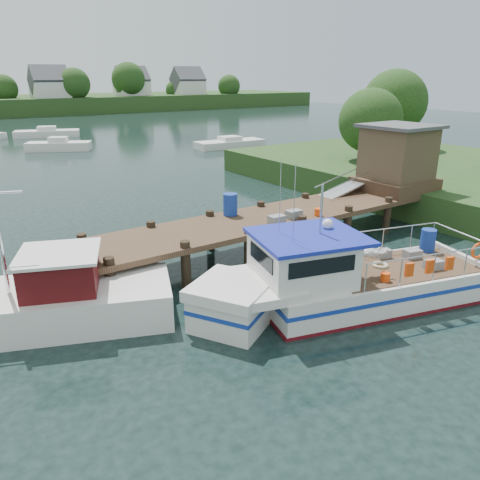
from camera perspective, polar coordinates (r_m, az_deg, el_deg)
ground_plane at (r=18.04m, az=-0.10°, el=-1.99°), size 160.00×160.00×0.00m
dock at (r=21.63m, az=14.36°, el=7.22°), size 16.60×3.00×4.78m
lobster_boat at (r=14.14m, az=11.61°, el=-5.06°), size 9.35×4.69×4.53m
work_boat at (r=14.16m, az=-24.32°, el=-7.00°), size 8.18×4.98×4.39m
moored_far at (r=58.65m, az=-22.45°, el=11.96°), size 7.31×4.45×1.18m
moored_b at (r=47.23m, az=-21.21°, el=10.68°), size 5.93×4.33×1.25m
moored_c at (r=46.16m, az=-1.25°, el=11.70°), size 6.93×2.72×1.07m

